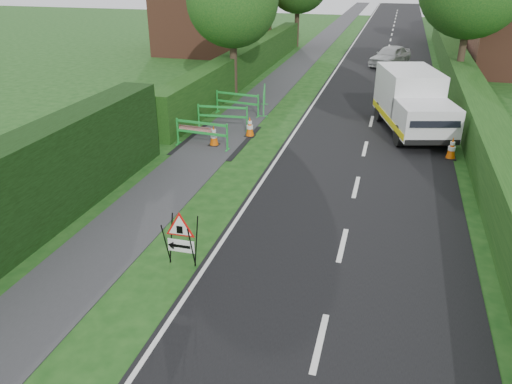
{
  "coord_description": "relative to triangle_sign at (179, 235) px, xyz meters",
  "views": [
    {
      "loc": [
        3.27,
        -6.01,
        6.26
      ],
      "look_at": [
        0.29,
        4.67,
        1.07
      ],
      "focal_mm": 35.0,
      "sensor_mm": 36.0,
      "label": 1
    }
  ],
  "objects": [
    {
      "name": "house_west",
      "position": [
        -9.08,
        27.32,
        2.12
      ],
      "size": [
        7.5,
        7.4,
        7.88
      ],
      "color": "brown",
      "rests_on": "ground"
    },
    {
      "name": "redwhite_plank",
      "position": [
        -2.78,
        8.0,
        -0.78
      ],
      "size": [
        1.5,
        0.14,
        0.25
      ],
      "primitive_type": "cube",
      "rotation": [
        0.0,
        0.0,
        -0.07
      ],
      "color": "red",
      "rests_on": "ground"
    },
    {
      "name": "hedge_east",
      "position": [
        7.42,
        13.32,
        -0.78
      ],
      "size": [
        1.2,
        50.0,
        1.5
      ],
      "primitive_type": "cube",
      "color": "#14380F",
      "rests_on": "ground"
    },
    {
      "name": "traffic_cone_1",
      "position": [
        5.79,
        10.06,
        -0.38
      ],
      "size": [
        0.38,
        0.38,
        0.79
      ],
      "color": "black",
      "rests_on": "ground"
    },
    {
      "name": "footpath",
      "position": [
        -2.08,
        32.32,
        -0.77
      ],
      "size": [
        2.0,
        90.0,
        0.02
      ],
      "primitive_type": "cube",
      "color": "#2D2D30",
      "rests_on": "ground"
    },
    {
      "name": "ped_barrier_2",
      "position": [
        -2.39,
        11.8,
        -0.15
      ],
      "size": [
        2.09,
        0.64,
        1.0
      ],
      "rotation": [
        0.0,
        0.0,
        -0.14
      ],
      "color": "green",
      "rests_on": "ground"
    },
    {
      "name": "tree_nw",
      "position": [
        -3.68,
        15.32,
        3.71
      ],
      "size": [
        4.4,
        4.4,
        6.7
      ],
      "color": "#2D2116",
      "rests_on": "ground"
    },
    {
      "name": "works_van",
      "position": [
        4.93,
        11.42,
        0.45
      ],
      "size": [
        3.27,
        5.42,
        2.32
      ],
      "rotation": [
        0.0,
        0.0,
        0.27
      ],
      "color": "silver",
      "rests_on": "ground"
    },
    {
      "name": "traffic_cone_2",
      "position": [
        5.91,
        13.59,
        -0.38
      ],
      "size": [
        0.38,
        0.38,
        0.79
      ],
      "color": "black",
      "rests_on": "ground"
    },
    {
      "name": "triangle_sign",
      "position": [
        0.0,
        0.0,
        0.0
      ],
      "size": [
        0.77,
        0.77,
        1.12
      ],
      "rotation": [
        0.0,
        0.0,
        0.01
      ],
      "color": "black",
      "rests_on": "ground"
    },
    {
      "name": "hedge_west_far",
      "position": [
        -4.08,
        19.32,
        -0.78
      ],
      "size": [
        1.0,
        24.0,
        1.8
      ],
      "primitive_type": "cube",
      "color": "#14380F",
      "rests_on": "ground"
    },
    {
      "name": "traffic_cone_0",
      "position": [
        6.32,
        8.64,
        -0.38
      ],
      "size": [
        0.38,
        0.38,
        0.79
      ],
      "color": "black",
      "rests_on": "ground"
    },
    {
      "name": "ped_barrier_0",
      "position": [
        -2.35,
        7.41,
        -0.15
      ],
      "size": [
        2.08,
        0.54,
        1.0
      ],
      "rotation": [
        0.0,
        0.0,
        -0.09
      ],
      "color": "green",
      "rests_on": "ground"
    },
    {
      "name": "traffic_cone_3",
      "position": [
        -2.01,
        7.71,
        -0.38
      ],
      "size": [
        0.38,
        0.38,
        0.79
      ],
      "color": "black",
      "rests_on": "ground"
    },
    {
      "name": "ped_barrier_1",
      "position": [
        -2.32,
        9.63,
        -0.15
      ],
      "size": [
        2.08,
        0.54,
        1.0
      ],
      "rotation": [
        0.0,
        0.0,
        0.09
      ],
      "color": "green",
      "rests_on": "ground"
    },
    {
      "name": "hatchback_car",
      "position": [
        3.7,
        25.17,
        -0.14
      ],
      "size": [
        2.85,
        4.02,
        1.27
      ],
      "primitive_type": "imported",
      "rotation": [
        0.0,
        0.0,
        -0.41
      ],
      "color": "silver",
      "rests_on": "ground"
    },
    {
      "name": "traffic_cone_4",
      "position": [
        -1.03,
        9.08,
        -0.38
      ],
      "size": [
        0.38,
        0.38,
        0.79
      ],
      "color": "black",
      "rests_on": "ground"
    },
    {
      "name": "ground",
      "position": [
        0.92,
        -2.68,
        -0.78
      ],
      "size": [
        120.0,
        120.0,
        0.0
      ],
      "primitive_type": "plane",
      "color": "#143F12",
      "rests_on": "ground"
    },
    {
      "name": "road_surface",
      "position": [
        3.42,
        32.32,
        -0.77
      ],
      "size": [
        6.0,
        90.0,
        0.02
      ],
      "primitive_type": "cube",
      "color": "black",
      "rests_on": "ground"
    },
    {
      "name": "ped_barrier_3",
      "position": [
        -1.42,
        12.76,
        -0.15
      ],
      "size": [
        0.82,
        2.08,
        1.0
      ],
      "rotation": [
        0.0,
        0.0,
        1.8
      ],
      "color": "green",
      "rests_on": "ground"
    }
  ]
}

